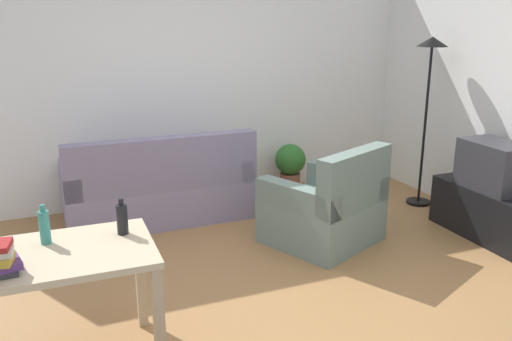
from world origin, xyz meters
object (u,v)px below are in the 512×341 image
bottle_dark (122,219)px  potted_plant (290,164)px  tv (495,166)px  armchair (327,209)px  torchiere_lamp (429,76)px  bottle_tall (45,227)px  couch (159,191)px  desk (47,272)px  tv_stand (488,213)px

bottle_dark → potted_plant: bearing=46.2°
tv → bottle_dark: bearing=97.6°
tv → armchair: (-1.48, 0.46, -0.38)m
armchair → bottle_dark: bottle_dark is taller
tv → torchiere_lamp: (-0.00, 1.00, 0.71)m
torchiere_lamp → bottle_tall: torchiere_lamp is taller
couch → desk: couch is taller
tv → potted_plant: 2.27m
tv → armchair: 1.59m
desk → armchair: bearing=24.3°
couch → torchiere_lamp: bearing=167.5°
armchair → bottle_dark: size_ratio=5.15×
bottle_dark → torchiere_lamp: bearing=23.0°
tv_stand → torchiere_lamp: bearing=0.0°
couch → potted_plant: size_ratio=3.24×
desk → bottle_dark: (0.45, 0.12, 0.21)m
tv_stand → bottle_dark: bearing=97.6°
potted_plant → bottle_tall: bottle_tall is taller
desk → couch: bearing=64.1°
couch → bottle_tall: size_ratio=7.75×
couch → bottle_tall: (-1.09, -2.04, 0.56)m
couch → tv_stand: (2.77, -1.61, -0.07)m
bottle_dark → tv: bearing=7.6°
tv → armchair: size_ratio=0.52×
tv → desk: 3.92m
potted_plant → bottle_tall: 3.64m
couch → tv: 3.23m
tv → bottle_tall: 3.89m
torchiere_lamp → tv: bearing=-89.8°
couch → bottle_tall: 2.38m
torchiere_lamp → tv_stand: bearing=-90.0°
bottle_dark → desk: bearing=-164.7°
potted_plant → armchair: armchair is taller
potted_plant → armchair: (-0.33, -1.46, -0.01)m
armchair → bottle_tall: size_ratio=4.88×
torchiere_lamp → desk: size_ratio=1.49×
couch → armchair: (1.29, -1.15, 0.01)m
bottle_dark → tv_stand: bearing=7.6°
couch → bottle_dark: bearing=72.4°
potted_plant → desk: bearing=-137.5°
couch → tv: same height
tv → torchiere_lamp: torchiere_lamp is taller
desk → bottle_tall: bearing=85.7°
bottle_tall → tv: bearing=6.4°
tv → potted_plant: size_ratio=1.05×
tv_stand → bottle_dark: size_ratio=4.86×
bottle_tall → torchiere_lamp: bearing=20.3°
armchair → potted_plant: bearing=-126.8°
desk → potted_plant: desk is taller
desk → bottle_dark: bottle_dark is taller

